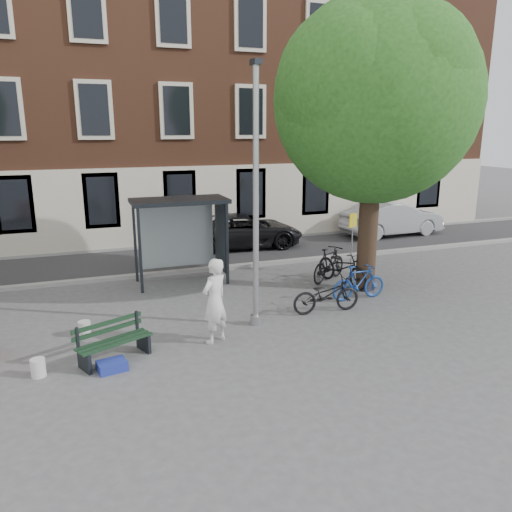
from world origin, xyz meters
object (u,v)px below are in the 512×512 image
at_px(car_dark, 243,231).
at_px(notice_sign, 353,230).
at_px(car_silver, 392,218).
at_px(bike_b, 359,282).
at_px(bike_d, 329,264).
at_px(bike_a, 326,295).
at_px(painter, 215,301).
at_px(bench, 113,343).
at_px(lamppost, 256,212).
at_px(bike_c, 342,267).
at_px(bus_shelter, 192,220).

distance_m(car_dark, notice_sign, 5.32).
xyz_separation_m(car_dark, car_silver, (6.99, -0.10, 0.09)).
bearing_deg(bike_b, notice_sign, -26.80).
bearing_deg(bike_d, bike_a, 118.81).
xyz_separation_m(bike_d, car_silver, (5.89, 5.17, 0.22)).
xyz_separation_m(painter, bike_a, (3.20, 0.80, -0.48)).
bearing_deg(car_dark, notice_sign, -151.41).
bearing_deg(bike_a, bike_b, -63.58).
relative_size(bench, bike_d, 0.90).
relative_size(lamppost, notice_sign, 3.05).
height_order(lamppost, bike_c, lamppost).
bearing_deg(lamppost, car_silver, 40.08).
relative_size(bus_shelter, bench, 1.75).
xyz_separation_m(bike_d, notice_sign, (1.07, 0.48, 0.93)).
xyz_separation_m(bike_b, notice_sign, (1.13, 2.36, 0.97)).
bearing_deg(notice_sign, bike_c, -149.99).
xyz_separation_m(bus_shelter, bench, (-2.81, -4.91, -1.55)).
bearing_deg(bike_c, car_silver, 32.13).
xyz_separation_m(bench, bike_a, (5.42, 0.97, 0.11)).
bearing_deg(car_dark, car_silver, -86.72).
height_order(lamppost, car_silver, lamppost).
bearing_deg(bike_c, notice_sign, 35.63).
bearing_deg(lamppost, bike_a, 4.77).
bearing_deg(car_dark, bench, 150.91).
bearing_deg(car_dark, bus_shelter, 146.87).
bearing_deg(bus_shelter, bench, -119.79).
height_order(painter, bike_d, painter).
relative_size(bus_shelter, bike_b, 1.72).
bearing_deg(bike_c, bike_d, 95.07).
bearing_deg(bike_a, bike_c, -36.44).
bearing_deg(car_silver, notice_sign, 130.84).
height_order(bike_a, car_dark, car_dark).
height_order(bike_a, bike_b, bike_b).
bearing_deg(bike_d, bike_c, 166.03).
xyz_separation_m(bus_shelter, bike_b, (3.94, -3.35, -1.42)).
bearing_deg(notice_sign, bench, -172.00).
relative_size(painter, car_silver, 0.42).
bearing_deg(bus_shelter, car_silver, 20.52).
height_order(bike_d, car_dark, car_dark).
bearing_deg(bench, bike_a, -13.93).
bearing_deg(bench, bike_b, -11.05).
distance_m(painter, bench, 2.30).
height_order(bike_a, bike_d, bike_d).
bearing_deg(car_silver, car_dark, 85.78).
bearing_deg(bike_d, lamppost, 96.02).
distance_m(bike_c, car_dark, 5.95).
distance_m(bus_shelter, bike_b, 5.36).
height_order(bus_shelter, bike_c, bus_shelter).
relative_size(painter, bike_a, 1.06).
relative_size(lamppost, bike_c, 2.86).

